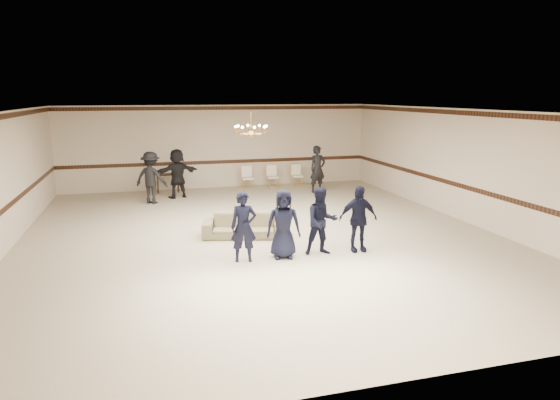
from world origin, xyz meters
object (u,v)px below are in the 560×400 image
Objects in this scene: adult_left at (151,178)px; banquet_chair_mid at (273,177)px; chandelier at (251,122)px; boy_c at (322,221)px; banquet_chair_left at (248,178)px; boy_d at (358,219)px; banquet_chair_right at (297,176)px; settee at (244,225)px; adult_right at (318,169)px; boy_b at (283,224)px; adult_mid at (177,173)px; boy_a at (244,227)px; console_table at (168,183)px.

banquet_chair_mid is (4.61, 1.59, -0.43)m from adult_left.
boy_c is (0.99, -2.90, -2.10)m from chandelier.
banquet_chair_left is at bearing 95.22° from boy_c.
boy_c reaches higher than banquet_chair_left.
boy_c and boy_d have the same top height.
banquet_chair_right is (5.61, 1.59, -0.43)m from adult_left.
banquet_chair_mid is 1.00× the size of banquet_chair_right.
banquet_chair_right is at bearing 75.81° from settee.
adult_left is 1.00× the size of adult_right.
boy_c is 8.21m from banquet_chair_mid.
banquet_chair_mid is (1.88, 8.15, -0.33)m from boy_b.
boy_d is 0.89× the size of adult_mid.
boy_b is at bearing -59.58° from settee.
banquet_chair_mid is (1.97, 5.25, -2.43)m from chandelier.
chandelier is at bearing 82.19° from boy_a.
boy_c is at bearing 148.32° from adult_left.
boy_b is (0.90, 0.00, 0.00)m from boy_a.
boy_c is at bearing -91.69° from banquet_chair_mid.
banquet_chair_right is (2.97, 5.25, -2.43)m from chandelier.
banquet_chair_left is at bearing -179.69° from banquet_chair_right.
adult_left reaches higher than banquet_chair_mid.
boy_b is 8.37m from banquet_chair_mid.
adult_mid is (-1.30, 5.40, 0.57)m from settee.
adult_left is (-2.20, 4.70, 0.57)m from settee.
adult_right is at bearing 83.00° from boy_d.
boy_a is (-0.81, -2.90, -2.10)m from chandelier.
chandelier is at bearing 94.82° from adult_mid.
boy_b is at bearing 7.88° from boy_a.
boy_b is 8.62m from console_table.
boy_d is 1.85× the size of console_table.
adult_left is at bearing 171.11° from adult_right.
boy_a reaches higher than banquet_chair_right.
adult_right is (1.47, 6.86, 0.10)m from boy_d.
boy_c reaches higher than banquet_chair_mid.
boy_d reaches higher than settee.
adult_mid is at bearing 105.19° from boy_a.
boy_b is 1.75× the size of banquet_chair_left.
adult_left is at bearing 125.86° from chandelier.
banquet_chair_left is at bearing -126.91° from adult_left.
boy_a is at bearing -174.91° from boy_c.
console_table is at bearing 178.02° from banquet_chair_right.
adult_left is 1.97× the size of banquet_chair_left.
boy_a is at bearing -103.67° from banquet_chair_mid.
banquet_chair_left is (-2.39, 1.29, -0.43)m from adult_right.
boy_d is at bearing -79.69° from banquet_chair_left.
boy_b is 8.65m from banquet_chair_right.
adult_mid is (-2.73, 7.26, 0.10)m from boy_c.
banquet_chair_left is at bearing 93.81° from boy_b.
adult_mid reaches higher than banquet_chair_mid.
boy_c is 1.75× the size of banquet_chair_right.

